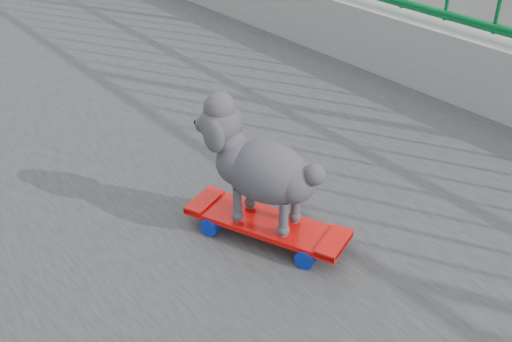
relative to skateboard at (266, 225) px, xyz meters
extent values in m
cube|color=red|center=(0.00, 0.00, 0.01)|extent=(0.33, 0.53, 0.02)
cube|color=#99999E|center=(0.06, -0.15, -0.01)|extent=(0.10, 0.07, 0.02)
cylinder|color=#0723A2|center=(0.00, -0.18, -0.02)|extent=(0.05, 0.07, 0.06)
sphere|color=yellow|center=(0.00, -0.18, -0.02)|extent=(0.03, 0.03, 0.03)
cylinder|color=#0723A2|center=(0.12, -0.12, -0.02)|extent=(0.05, 0.07, 0.06)
sphere|color=yellow|center=(0.12, -0.12, -0.02)|extent=(0.03, 0.03, 0.03)
cube|color=#99999E|center=(-0.06, 0.15, -0.01)|extent=(0.10, 0.07, 0.02)
cylinder|color=#0723A2|center=(-0.12, 0.12, -0.02)|extent=(0.05, 0.07, 0.06)
sphere|color=yellow|center=(-0.12, 0.12, -0.02)|extent=(0.03, 0.03, 0.03)
cylinder|color=#0723A2|center=(0.00, 0.18, -0.02)|extent=(0.05, 0.07, 0.06)
sphere|color=yellow|center=(0.00, 0.18, -0.02)|extent=(0.03, 0.03, 0.03)
ellipsoid|color=#2C2A2F|center=(0.00, 0.00, 0.19)|extent=(0.27, 0.32, 0.19)
sphere|color=#2C2A2F|center=(-0.06, 0.14, 0.31)|extent=(0.12, 0.12, 0.12)
sphere|color=black|center=(-0.09, 0.22, 0.29)|extent=(0.02, 0.02, 0.02)
sphere|color=#2C2A2F|center=(0.06, -0.14, 0.22)|extent=(0.06, 0.06, 0.06)
cylinder|color=#2C2A2F|center=(-0.07, 0.06, 0.07)|extent=(0.03, 0.03, 0.11)
cylinder|color=#2C2A2F|center=(0.01, 0.09, 0.07)|extent=(0.03, 0.03, 0.11)
cylinder|color=#2C2A2F|center=(-0.01, -0.09, 0.07)|extent=(0.03, 0.03, 0.11)
cylinder|color=#2C2A2F|center=(0.07, -0.06, 0.07)|extent=(0.03, 0.03, 0.11)
camera|label=1|loc=(-0.94, -1.15, 1.08)|focal=42.00mm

